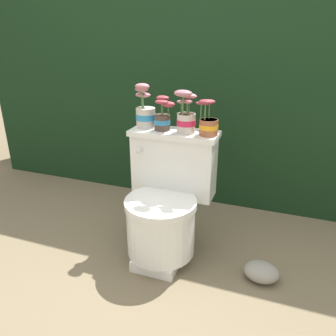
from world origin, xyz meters
TOP-DOWN VIEW (x-y plane):
  - ground_plane at (0.00, 0.00)m, footprint 12.00×12.00m
  - hedge_backdrop at (0.00, 1.25)m, footprint 3.78×0.86m
  - toilet at (0.00, 0.09)m, footprint 0.51×0.52m
  - potted_plant_left at (-0.19, 0.25)m, footprint 0.12×0.12m
  - potted_plant_midleft at (-0.07, 0.22)m, footprint 0.12×0.09m
  - potted_plant_middle at (0.07, 0.21)m, footprint 0.11×0.13m
  - potted_plant_midright at (0.20, 0.21)m, footprint 0.12×0.10m
  - garden_stone at (0.57, 0.03)m, footprint 0.19×0.15m

SIDE VIEW (x-z plane):
  - ground_plane at x=0.00m, z-range 0.00..0.00m
  - garden_stone at x=0.57m, z-range 0.00..0.10m
  - toilet at x=0.00m, z-range -0.03..0.69m
  - potted_plant_midright at x=0.20m, z-range 0.69..0.89m
  - potted_plant_midleft at x=-0.07m, z-range 0.70..0.90m
  - potted_plant_left at x=-0.19m, z-range 0.69..0.94m
  - potted_plant_middle at x=0.07m, z-range 0.69..0.93m
  - hedge_backdrop at x=0.00m, z-range 0.00..1.76m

